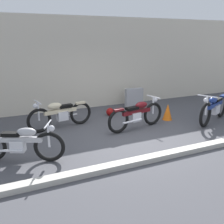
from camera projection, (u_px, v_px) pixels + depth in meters
The scene contains 10 objects.
ground_plane at pixel (130, 135), 7.31m from camera, with size 40.00×40.00×0.00m, color #47474C.
building_wall at pixel (87, 63), 9.91m from camera, with size 18.00×0.30×3.45m, color beige.
curb_strip at pixel (163, 156), 5.91m from camera, with size 18.00×0.24×0.12m, color #B7B2A8.
stone_marker at pixel (134, 98), 10.24m from camera, with size 0.72×0.20×0.75m, color #9E9EA3.
helmet at pixel (110, 112), 9.14m from camera, with size 0.28×0.28×0.28m, color maroon.
traffic_cone at pixel (168, 112), 8.65m from camera, with size 0.32×0.32×0.55m, color orange.
motorcycle_maroon at pixel (137, 115), 7.74m from camera, with size 2.05×0.65×0.93m.
motorcycle_cream at pixel (60, 114), 7.78m from camera, with size 2.06×0.65×0.93m.
motorcycle_blue at pixel (214, 108), 8.38m from camera, with size 2.06×1.07×0.99m.
motorcycle_silver at pixel (20, 143), 5.66m from camera, with size 1.85×1.00×0.90m.
Camera 1 is at (-3.33, -6.00, 2.66)m, focal length 41.27 mm.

